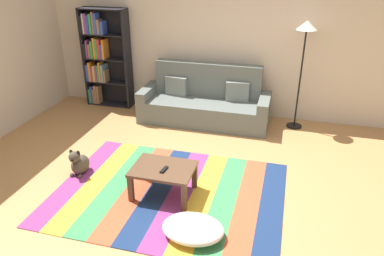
{
  "coord_description": "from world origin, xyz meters",
  "views": [
    {
      "loc": [
        1.09,
        -3.92,
        2.74
      ],
      "look_at": [
        -0.06,
        0.32,
        0.65
      ],
      "focal_mm": 34.53,
      "sensor_mm": 36.0,
      "label": 1
    }
  ],
  "objects_px": {
    "couch": "(205,103)",
    "bookshelf": "(101,57)",
    "coffee_table": "(163,172)",
    "tv_remote": "(164,170)",
    "standing_lamp": "(305,40)",
    "dog": "(79,163)",
    "pouf": "(193,229)"
  },
  "relations": [
    {
      "from": "couch",
      "to": "bookshelf",
      "type": "height_order",
      "value": "bookshelf"
    },
    {
      "from": "coffee_table",
      "to": "tv_remote",
      "type": "xyz_separation_m",
      "value": [
        0.03,
        -0.06,
        0.07
      ]
    },
    {
      "from": "bookshelf",
      "to": "standing_lamp",
      "type": "height_order",
      "value": "bookshelf"
    },
    {
      "from": "coffee_table",
      "to": "standing_lamp",
      "type": "xyz_separation_m",
      "value": [
        1.53,
        2.49,
        1.18
      ]
    },
    {
      "from": "dog",
      "to": "couch",
      "type": "bearing_deg",
      "value": 60.55
    },
    {
      "from": "pouf",
      "to": "standing_lamp",
      "type": "xyz_separation_m",
      "value": [
        0.99,
        3.13,
        1.4
      ]
    },
    {
      "from": "bookshelf",
      "to": "coffee_table",
      "type": "bearing_deg",
      "value": -50.82
    },
    {
      "from": "coffee_table",
      "to": "dog",
      "type": "height_order",
      "value": "dog"
    },
    {
      "from": "couch",
      "to": "coffee_table",
      "type": "relative_size",
      "value": 3.02
    },
    {
      "from": "coffee_table",
      "to": "standing_lamp",
      "type": "height_order",
      "value": "standing_lamp"
    },
    {
      "from": "coffee_table",
      "to": "bookshelf",
      "type": "bearing_deg",
      "value": 129.18
    },
    {
      "from": "couch",
      "to": "coffee_table",
      "type": "distance_m",
      "value": 2.34
    },
    {
      "from": "couch",
      "to": "tv_remote",
      "type": "height_order",
      "value": "couch"
    },
    {
      "from": "couch",
      "to": "bookshelf",
      "type": "xyz_separation_m",
      "value": [
        -2.1,
        0.28,
        0.61
      ]
    },
    {
      "from": "pouf",
      "to": "tv_remote",
      "type": "relative_size",
      "value": 4.44
    },
    {
      "from": "bookshelf",
      "to": "tv_remote",
      "type": "distance_m",
      "value": 3.48
    },
    {
      "from": "standing_lamp",
      "to": "pouf",
      "type": "bearing_deg",
      "value": -107.47
    },
    {
      "from": "dog",
      "to": "tv_remote",
      "type": "xyz_separation_m",
      "value": [
        1.3,
        -0.21,
        0.24
      ]
    },
    {
      "from": "standing_lamp",
      "to": "tv_remote",
      "type": "relative_size",
      "value": 12.0
    },
    {
      "from": "coffee_table",
      "to": "pouf",
      "type": "distance_m",
      "value": 0.87
    },
    {
      "from": "coffee_table",
      "to": "standing_lamp",
      "type": "relative_size",
      "value": 0.42
    },
    {
      "from": "dog",
      "to": "tv_remote",
      "type": "bearing_deg",
      "value": -9.28
    },
    {
      "from": "coffee_table",
      "to": "pouf",
      "type": "xyz_separation_m",
      "value": [
        0.55,
        -0.64,
        -0.22
      ]
    },
    {
      "from": "pouf",
      "to": "dog",
      "type": "distance_m",
      "value": 1.98
    },
    {
      "from": "bookshelf",
      "to": "tv_remote",
      "type": "bearing_deg",
      "value": -50.99
    },
    {
      "from": "couch",
      "to": "bookshelf",
      "type": "distance_m",
      "value": 2.2
    },
    {
      "from": "couch",
      "to": "pouf",
      "type": "distance_m",
      "value": 3.05
    },
    {
      "from": "coffee_table",
      "to": "standing_lamp",
      "type": "bearing_deg",
      "value": 58.34
    },
    {
      "from": "bookshelf",
      "to": "standing_lamp",
      "type": "xyz_separation_m",
      "value": [
        3.67,
        -0.13,
        0.55
      ]
    },
    {
      "from": "bookshelf",
      "to": "coffee_table",
      "type": "xyz_separation_m",
      "value": [
        2.13,
        -2.62,
        -0.63
      ]
    },
    {
      "from": "couch",
      "to": "bookshelf",
      "type": "bearing_deg",
      "value": 172.43
    },
    {
      "from": "couch",
      "to": "standing_lamp",
      "type": "xyz_separation_m",
      "value": [
        1.57,
        0.15,
        1.17
      ]
    }
  ]
}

